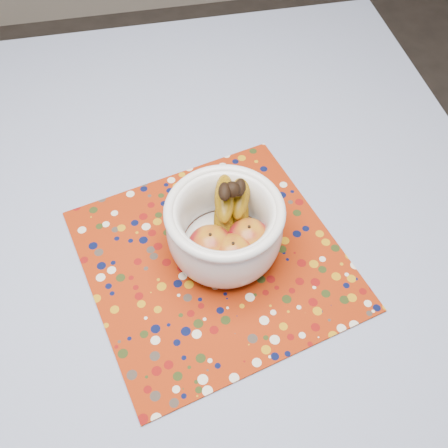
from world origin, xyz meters
TOP-DOWN VIEW (x-y plane):
  - table at (0.00, 0.00)m, footprint 1.20×1.20m
  - tablecloth at (0.00, 0.00)m, footprint 1.32×1.32m
  - placemat at (0.08, -0.09)m, footprint 0.52×0.52m
  - fruit_bowl at (0.11, -0.07)m, footprint 0.20×0.20m

SIDE VIEW (x-z plane):
  - table at x=0.00m, z-range 0.30..1.05m
  - tablecloth at x=0.00m, z-range 0.75..0.76m
  - placemat at x=0.08m, z-range 0.76..0.76m
  - fruit_bowl at x=0.11m, z-range 0.75..0.91m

